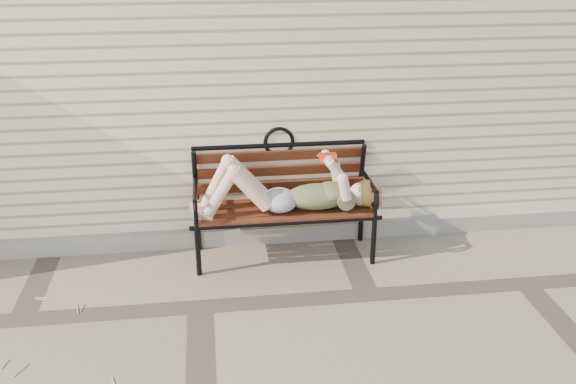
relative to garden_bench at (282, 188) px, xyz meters
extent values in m
plane|color=gray|center=(-0.70, -0.78, -0.58)|extent=(80.00, 80.00, 0.00)
cube|color=beige|center=(-0.70, 2.22, 0.92)|extent=(8.00, 4.00, 3.00)
cube|color=gray|center=(-0.70, 0.19, -0.50)|extent=(8.00, 0.10, 0.15)
cylinder|color=black|center=(-0.70, -0.31, -0.37)|extent=(0.04, 0.04, 0.43)
cylinder|color=black|center=(-0.70, 0.11, -0.37)|extent=(0.04, 0.04, 0.43)
cylinder|color=black|center=(0.70, -0.31, -0.37)|extent=(0.04, 0.04, 0.43)
cylinder|color=black|center=(0.70, 0.11, -0.37)|extent=(0.04, 0.04, 0.43)
cube|color=#572A16|center=(0.00, -0.10, -0.15)|extent=(1.45, 0.47, 0.03)
cylinder|color=black|center=(0.00, -0.31, -0.17)|extent=(1.52, 0.04, 0.04)
cylinder|color=black|center=(0.00, 0.11, -0.17)|extent=(1.52, 0.04, 0.04)
torus|color=black|center=(0.00, 0.22, 0.32)|extent=(0.26, 0.03, 0.26)
ellipsoid|color=#0A3A4B|center=(0.27, -0.13, -0.04)|extent=(0.51, 0.29, 0.20)
ellipsoid|color=#0A3A4B|center=(0.38, -0.13, 0.00)|extent=(0.25, 0.29, 0.15)
ellipsoid|color=#B9B9BE|center=(-0.04, -0.13, -0.05)|extent=(0.29, 0.32, 0.18)
sphere|color=beige|center=(0.64, -0.13, -0.04)|extent=(0.21, 0.21, 0.21)
ellipsoid|color=#BF8748|center=(0.68, -0.13, -0.03)|extent=(0.24, 0.24, 0.22)
cube|color=red|center=(0.34, -0.13, 0.32)|extent=(0.13, 0.02, 0.02)
cube|color=silver|center=(0.34, -0.17, 0.30)|extent=(0.13, 0.08, 0.05)
cube|color=silver|center=(0.34, -0.09, 0.30)|extent=(0.13, 0.08, 0.05)
cube|color=red|center=(0.34, -0.17, 0.30)|extent=(0.14, 0.09, 0.05)
cube|color=red|center=(0.34, -0.09, 0.30)|extent=(0.14, 0.09, 0.05)
cylinder|color=#DDD06B|center=(-1.36, -1.55, -0.57)|extent=(0.01, 0.10, 0.01)
cylinder|color=#DDD06B|center=(-1.96, -0.82, -0.57)|extent=(0.09, 0.01, 0.01)
cylinder|color=#DDD06B|center=(-1.87, -0.44, -0.57)|extent=(0.05, 0.10, 0.01)
cylinder|color=#DDD06B|center=(-1.61, -1.34, -0.57)|extent=(0.08, 0.11, 0.01)
cylinder|color=#DDD06B|center=(-1.10, -1.52, -0.57)|extent=(0.11, 0.03, 0.01)
cylinder|color=#DDD06B|center=(-1.41, -1.27, -0.57)|extent=(0.08, 0.13, 0.01)
cylinder|color=#DDD06B|center=(-0.98, -0.68, -0.57)|extent=(0.03, 0.08, 0.01)
camera|label=1|loc=(-0.58, -4.80, 1.99)|focal=40.00mm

